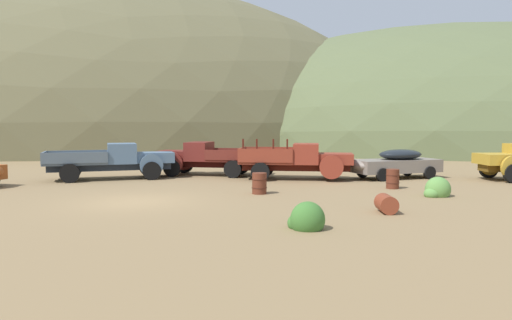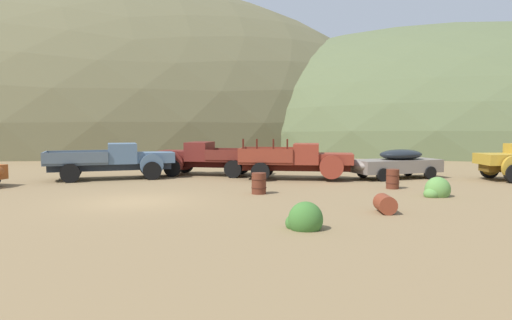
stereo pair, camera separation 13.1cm
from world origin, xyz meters
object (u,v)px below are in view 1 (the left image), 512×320
Objects in this scene: oil_drum_spare at (386,204)px; truck_chalk_blue at (120,160)px; truck_oxblood at (201,158)px; oil_drum_foreground at (259,183)px; oil_drum_by_truck at (393,179)px; truck_rust_red at (303,160)px; car_primer_gray at (394,163)px.

truck_chalk_blue is at bearing 137.00° from oil_drum_spare.
truck_oxblood is 6.76× the size of oil_drum_foreground.
truck_oxblood is at bearing 119.92° from oil_drum_spare.
truck_rust_red is at bearing 133.22° from oil_drum_by_truck.
truck_oxblood is at bearing 6.69° from truck_chalk_blue.
truck_rust_red is 5.68m from oil_drum_foreground.
oil_drum_foreground is at bearing 131.44° from oil_drum_spare.
truck_oxblood is at bearing -28.98° from car_primer_gray.
oil_drum_foreground is (-7.53, -5.21, -0.38)m from car_primer_gray.
truck_chalk_blue is 7.68× the size of oil_drum_by_truck.
car_primer_gray is 5.71× the size of oil_drum_spare.
truck_rust_red is at bearing 97.86° from oil_drum_spare.
car_primer_gray is at bearing 34.68° from oil_drum_foreground.
oil_drum_by_truck is 6.25m from oil_drum_foreground.
car_primer_gray is (10.44, -2.22, -0.17)m from truck_oxblood.
truck_rust_red is at bearing 62.41° from oil_drum_foreground.
truck_rust_red is at bearing -14.59° from car_primer_gray.
truck_rust_red is 1.16× the size of car_primer_gray.
truck_chalk_blue reaches higher than oil_drum_spare.
truck_chalk_blue is 4.45m from truck_oxblood.
truck_chalk_blue is at bearing 140.61° from oil_drum_foreground.
truck_chalk_blue is 9.15m from oil_drum_foreground.
truck_rust_red reaches higher than oil_drum_by_truck.
oil_drum_by_truck reaches higher than oil_drum_foreground.
truck_oxblood reaches higher than car_primer_gray.
truck_chalk_blue is 1.28× the size of car_primer_gray.
truck_chalk_blue is 7.71× the size of oil_drum_foreground.
truck_chalk_blue is 13.94m from oil_drum_by_truck.
truck_rust_red is 6.94× the size of oil_drum_foreground.
truck_oxblood is at bearing 111.40° from oil_drum_foreground.
oil_drum_by_truck is 6.13m from oil_drum_spare.
truck_chalk_blue is at bearing 161.09° from oil_drum_by_truck.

